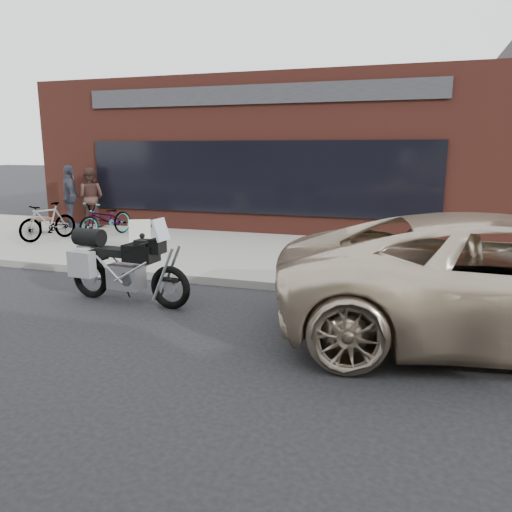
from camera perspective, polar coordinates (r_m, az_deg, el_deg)
ground at (r=5.46m, az=-10.66°, el=-15.09°), size 120.00×120.00×0.00m
near_sidewalk at (r=11.73m, az=5.84°, el=0.27°), size 44.00×6.00×0.15m
storefront at (r=18.74m, az=4.54°, el=11.42°), size 14.00×10.07×4.50m
motorcycle at (r=8.40m, az=-15.32°, el=-1.07°), size 2.27×0.73×1.44m
bicycle_front at (r=14.13m, az=-16.75°, el=4.08°), size 1.00×1.88×0.94m
bicycle_rear at (r=14.03m, az=-22.70°, el=3.64°), size 0.93×1.66×0.96m
sandwich_sign at (r=11.62m, az=-13.08°, el=2.21°), size 0.62×0.60×0.77m
cafe_table at (r=15.35m, az=-23.47°, el=3.82°), size 0.70×0.70×0.40m
cafe_patron_left at (r=16.00m, az=-18.40°, el=6.38°), size 0.99×0.85×1.78m
cafe_patron_right at (r=15.98m, az=-20.45°, el=6.38°), size 1.09×1.09×1.86m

